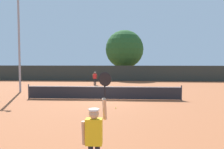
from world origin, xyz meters
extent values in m
plane|color=#9E5633|center=(0.00, 0.00, 0.00)|extent=(120.00, 120.00, 0.00)
cube|color=#232328|center=(0.00, 0.00, 0.48)|extent=(11.26, 0.03, 0.91)
cube|color=white|center=(0.00, 0.00, 0.93)|extent=(11.26, 0.04, 0.06)
cylinder|color=#333338|center=(-5.63, 0.00, 0.54)|extent=(0.08, 0.08, 1.07)
cylinder|color=#333338|center=(5.63, 0.00, 0.54)|extent=(0.08, 0.08, 1.07)
cube|color=#2D332D|center=(0.00, 15.61, 1.10)|extent=(38.52, 0.12, 2.20)
cube|color=yellow|center=(0.91, -11.00, 1.14)|extent=(0.38, 0.22, 0.61)
sphere|color=tan|center=(0.91, -11.00, 1.55)|extent=(0.23, 0.23, 0.23)
cylinder|color=white|center=(0.91, -11.00, 1.65)|extent=(0.25, 0.25, 0.04)
cylinder|color=tan|center=(0.67, -11.00, 1.10)|extent=(0.09, 0.18, 0.58)
cylinder|color=tan|center=(1.15, -10.91, 1.65)|extent=(0.09, 0.33, 0.56)
cylinder|color=black|center=(1.15, -10.85, 2.05)|extent=(0.04, 0.11, 0.28)
ellipsoid|color=black|center=(1.15, -10.79, 2.34)|extent=(0.30, 0.13, 0.36)
cube|color=red|center=(-2.01, 9.83, 1.05)|extent=(0.38, 0.22, 0.56)
sphere|color=brown|center=(-2.01, 9.83, 1.43)|extent=(0.22, 0.22, 0.22)
cylinder|color=white|center=(-2.01, 9.83, 1.52)|extent=(0.23, 0.23, 0.04)
cylinder|color=black|center=(-2.09, 9.83, 0.38)|extent=(0.12, 0.12, 0.76)
cylinder|color=black|center=(-1.93, 9.83, 0.38)|extent=(0.12, 0.12, 0.76)
cylinder|color=brown|center=(-2.25, 9.83, 1.02)|extent=(0.09, 0.17, 0.54)
cylinder|color=brown|center=(-1.77, 9.83, 1.02)|extent=(0.09, 0.15, 0.54)
sphere|color=#CCE033|center=(1.06, -3.15, 0.03)|extent=(0.07, 0.07, 0.07)
cylinder|color=gray|center=(-7.91, 3.30, 4.45)|extent=(0.18, 0.18, 8.89)
cylinder|color=brown|center=(1.41, 19.87, 1.25)|extent=(0.56, 0.56, 2.50)
sphere|color=#235123|center=(1.41, 19.87, 4.79)|extent=(6.12, 6.12, 6.12)
cube|color=navy|center=(-8.34, 23.10, 0.60)|extent=(2.16, 4.31, 0.90)
cube|color=#2D333D|center=(-8.34, 22.80, 1.37)|extent=(1.84, 2.30, 0.64)
cylinder|color=black|center=(-9.19, 24.50, 0.30)|extent=(0.22, 0.60, 0.60)
cylinder|color=black|center=(-7.49, 24.50, 0.30)|extent=(0.22, 0.60, 0.60)
cylinder|color=black|center=(-9.19, 21.70, 0.30)|extent=(0.22, 0.60, 0.60)
cylinder|color=black|center=(-7.49, 21.70, 0.30)|extent=(0.22, 0.60, 0.60)
cube|color=white|center=(-3.11, 24.44, 0.60)|extent=(2.08, 4.28, 0.90)
cube|color=#2D333D|center=(-3.11, 24.14, 1.37)|extent=(1.79, 2.27, 0.64)
cylinder|color=black|center=(-3.96, 25.84, 0.30)|extent=(0.22, 0.60, 0.60)
cylinder|color=black|center=(-2.26, 25.84, 0.30)|extent=(0.22, 0.60, 0.60)
cylinder|color=black|center=(-3.96, 23.04, 0.30)|extent=(0.22, 0.60, 0.60)
cylinder|color=black|center=(-2.26, 23.04, 0.30)|extent=(0.22, 0.60, 0.60)
camera|label=1|loc=(1.64, -15.96, 2.76)|focal=35.32mm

